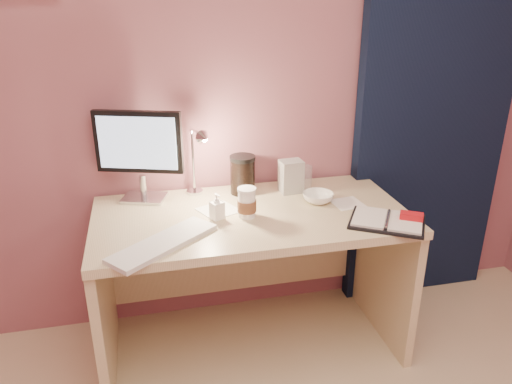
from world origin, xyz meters
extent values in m
plane|color=#955665|center=(0.00, 1.75, 1.25)|extent=(3.50, 0.00, 3.50)
cube|color=black|center=(1.05, 1.69, 1.10)|extent=(0.85, 0.08, 2.20)
cube|color=beige|center=(0.00, 1.38, 0.71)|extent=(1.40, 0.70, 0.04)
cube|color=beige|center=(-0.68, 1.38, 0.34)|extent=(0.04, 0.66, 0.69)
cube|color=beige|center=(0.68, 1.38, 0.34)|extent=(0.04, 0.66, 0.69)
cube|color=beige|center=(0.00, 1.71, 0.40)|extent=(1.32, 0.03, 0.55)
cube|color=silver|center=(-0.46, 1.65, 0.74)|extent=(0.23, 0.20, 0.01)
cylinder|color=silver|center=(-0.46, 1.65, 0.80)|extent=(0.03, 0.03, 0.11)
cube|color=black|center=(-0.46, 1.65, 1.02)|extent=(0.39, 0.16, 0.29)
cube|color=#AECBED|center=(-0.46, 1.62, 1.02)|extent=(0.34, 0.12, 0.24)
cube|color=silver|center=(-0.40, 1.16, 0.74)|extent=(0.45, 0.40, 0.02)
cube|color=black|center=(0.55, 1.15, 0.74)|extent=(0.38, 0.36, 0.01)
cube|color=silver|center=(0.48, 1.19, 0.75)|extent=(0.22, 0.24, 0.01)
cube|color=silver|center=(0.61, 1.11, 0.75)|extent=(0.22, 0.24, 0.01)
cube|color=red|center=(0.64, 1.12, 0.76)|extent=(0.11, 0.09, 0.03)
cube|color=silver|center=(0.46, 1.38, 0.73)|extent=(0.15, 0.15, 0.00)
cube|color=silver|center=(-0.14, 1.44, 0.73)|extent=(0.21, 0.21, 0.00)
cylinder|color=white|center=(-0.03, 1.35, 0.79)|extent=(0.08, 0.08, 0.12)
cylinder|color=brown|center=(-0.03, 1.35, 0.78)|extent=(0.08, 0.08, 0.05)
cylinder|color=white|center=(-0.03, 1.35, 0.86)|extent=(0.08, 0.08, 0.01)
cylinder|color=white|center=(0.31, 1.58, 0.79)|extent=(0.07, 0.07, 0.13)
imported|color=white|center=(0.33, 1.43, 0.75)|extent=(0.15, 0.15, 0.04)
imported|color=white|center=(-0.16, 1.36, 0.79)|extent=(0.07, 0.07, 0.12)
cylinder|color=black|center=(0.01, 1.62, 0.81)|extent=(0.12, 0.12, 0.17)
cube|color=beige|center=(0.24, 1.58, 0.81)|extent=(0.11, 0.09, 0.16)
cylinder|color=silver|center=(-0.22, 1.67, 0.74)|extent=(0.08, 0.08, 0.01)
cylinder|color=silver|center=(-0.22, 1.67, 0.90)|extent=(0.01, 0.01, 0.31)
cone|color=silver|center=(-0.26, 1.53, 1.04)|extent=(0.08, 0.07, 0.06)
camera|label=1|loc=(-0.44, -0.60, 1.67)|focal=35.00mm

